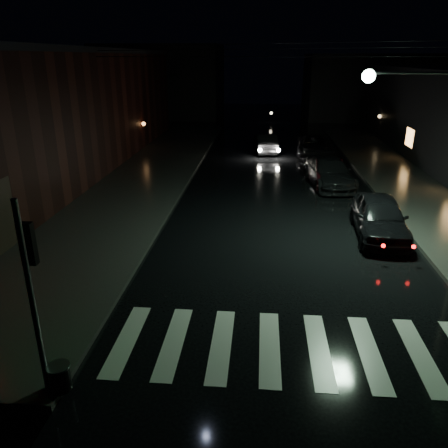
% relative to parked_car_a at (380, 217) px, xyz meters
% --- Properties ---
extents(ground, '(120.00, 120.00, 0.00)m').
position_rel_parked_car_a_xyz_m(ground, '(-6.78, -8.09, -0.80)').
color(ground, black).
rests_on(ground, ground).
extents(sidewalk_left, '(6.00, 44.00, 0.15)m').
position_rel_parked_car_a_xyz_m(sidewalk_left, '(-11.78, 5.91, -0.72)').
color(sidewalk_left, '#282826').
rests_on(sidewalk_left, ground).
extents(sidewalk_right, '(4.00, 44.00, 0.15)m').
position_rel_parked_car_a_xyz_m(sidewalk_right, '(3.22, 5.91, -0.72)').
color(sidewalk_right, '#282826').
rests_on(sidewalk_right, ground).
extents(building_left, '(10.00, 36.00, 7.00)m').
position_rel_parked_car_a_xyz_m(building_left, '(-18.78, 7.91, 2.70)').
color(building_left, black).
rests_on(building_left, ground).
extents(building_far_left, '(14.00, 10.00, 8.00)m').
position_rel_parked_car_a_xyz_m(building_far_left, '(-16.78, 36.91, 3.20)').
color(building_far_left, black).
rests_on(building_far_left, ground).
extents(building_far_right, '(14.00, 10.00, 7.00)m').
position_rel_parked_car_a_xyz_m(building_far_right, '(7.22, 36.91, 2.70)').
color(building_far_right, black).
rests_on(building_far_right, ground).
extents(crosswalk, '(9.00, 3.00, 0.01)m').
position_rel_parked_car_a_xyz_m(crosswalk, '(-3.78, -7.59, -0.79)').
color(crosswalk, beige).
rests_on(crosswalk, ground).
extents(signal_pole_corner, '(0.68, 0.61, 4.20)m').
position_rel_parked_car_a_xyz_m(signal_pole_corner, '(-8.92, -9.55, 0.75)').
color(signal_pole_corner, slate).
rests_on(signal_pole_corner, ground).
extents(parked_car_a, '(2.21, 4.79, 1.59)m').
position_rel_parked_car_a_xyz_m(parked_car_a, '(0.00, 0.00, 0.00)').
color(parked_car_a, black).
rests_on(parked_car_a, ground).
extents(parked_car_b, '(1.70, 4.32, 1.40)m').
position_rel_parked_car_a_xyz_m(parked_car_b, '(-0.98, 7.39, -0.10)').
color(parked_car_b, black).
rests_on(parked_car_b, ground).
extents(parked_car_c, '(2.70, 5.39, 1.50)m').
position_rel_parked_car_a_xyz_m(parked_car_c, '(-0.98, 7.27, -0.05)').
color(parked_car_c, black).
rests_on(parked_car_c, ground).
extents(parked_car_d, '(2.70, 5.14, 1.38)m').
position_rel_parked_car_a_xyz_m(parked_car_d, '(-0.98, 15.22, -0.11)').
color(parked_car_d, black).
rests_on(parked_car_d, ground).
extents(oncoming_car, '(1.91, 4.37, 1.40)m').
position_rel_parked_car_a_xyz_m(oncoming_car, '(-4.44, 15.95, -0.10)').
color(oncoming_car, black).
rests_on(oncoming_car, ground).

